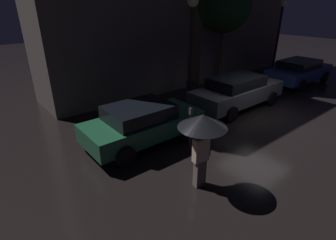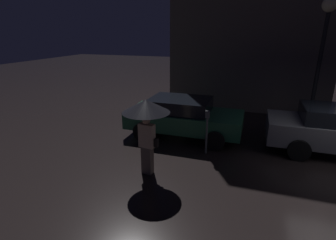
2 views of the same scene
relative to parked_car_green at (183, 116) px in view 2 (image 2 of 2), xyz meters
The scene contains 5 objects.
building_facade_left 6.81m from the parked_car_green, 70.47° to the left, with size 7.11×3.00×9.41m.
parked_car_green is the anchor object (origin of this frame).
pedestrian_with_umbrella 3.00m from the parked_car_green, 93.59° to the right, with size 1.18×1.18×2.00m.
parking_meter 1.59m from the parked_car_green, 48.36° to the right, with size 0.12×0.10×1.36m.
street_lamp_near 5.75m from the parked_car_green, 28.60° to the left, with size 0.51×0.51×4.66m.
Camera 2 is at (-2.72, -7.17, 3.55)m, focal length 28.00 mm.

